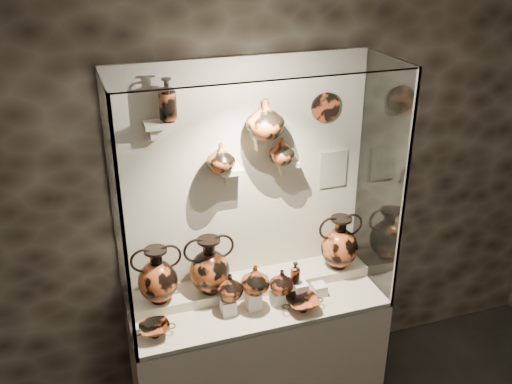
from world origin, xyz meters
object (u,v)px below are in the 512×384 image
(amphora_mid, at_px, (209,265))
(ovoid_vase_c, at_px, (282,151))
(ovoid_vase_a, at_px, (221,158))
(amphora_left, at_px, (157,275))
(lekythos_small, at_px, (295,272))
(kylix_left, at_px, (155,329))
(jug_c, at_px, (282,281))
(jug_b, at_px, (255,279))
(jug_a, at_px, (230,287))
(kylix_right, at_px, (303,303))
(lekythos_tall, at_px, (167,98))
(amphora_right, at_px, (340,242))
(ovoid_vase_b, at_px, (265,119))

(amphora_mid, relative_size, ovoid_vase_c, 2.31)
(ovoid_vase_a, bearing_deg, amphora_left, -176.25)
(lekythos_small, height_order, ovoid_vase_a, ovoid_vase_a)
(kylix_left, bearing_deg, jug_c, -8.88)
(ovoid_vase_a, bearing_deg, jug_b, -68.17)
(amphora_left, relative_size, jug_a, 2.16)
(amphora_mid, distance_m, lekythos_small, 0.56)
(jug_c, height_order, lekythos_small, lekythos_small)
(kylix_left, bearing_deg, amphora_left, 60.42)
(kylix_right, bearing_deg, jug_c, 119.77)
(jug_b, distance_m, lekythos_tall, 1.26)
(amphora_right, bearing_deg, amphora_mid, 172.19)
(kylix_left, bearing_deg, jug_b, -7.80)
(jug_b, xyz_separation_m, lekythos_small, (0.29, 0.03, -0.02))
(amphora_left, xyz_separation_m, ovoid_vase_c, (0.86, 0.07, 0.71))
(amphora_mid, bearing_deg, amphora_right, -8.05)
(amphora_mid, distance_m, amphora_right, 0.94)
(jug_c, distance_m, ovoid_vase_a, 0.91)
(amphora_mid, bearing_deg, amphora_left, 170.83)
(amphora_right, bearing_deg, jug_a, -176.81)
(amphora_right, xyz_separation_m, jug_b, (-0.69, -0.20, -0.04))
(lekythos_tall, relative_size, ovoid_vase_a, 1.55)
(amphora_right, relative_size, lekythos_small, 2.22)
(ovoid_vase_c, bearing_deg, lekythos_tall, 175.10)
(lekythos_tall, bearing_deg, ovoid_vase_c, 4.10)
(amphora_left, distance_m, ovoid_vase_a, 0.85)
(amphora_right, xyz_separation_m, lekythos_tall, (-1.13, 0.09, 1.11))
(jug_c, bearing_deg, ovoid_vase_b, 101.68)
(amphora_left, relative_size, ovoid_vase_b, 1.57)
(amphora_mid, xyz_separation_m, lekythos_tall, (-0.19, 0.09, 1.11))
(amphora_mid, relative_size, jug_a, 2.23)
(amphora_mid, xyz_separation_m, kylix_left, (-0.42, -0.25, -0.22))
(amphora_mid, distance_m, jug_b, 0.32)
(ovoid_vase_a, bearing_deg, kylix_right, -46.40)
(amphora_left, relative_size, amphora_right, 0.98)
(amphora_mid, distance_m, ovoid_vase_a, 0.72)
(jug_a, xyz_separation_m, kylix_right, (0.45, -0.14, -0.14))
(lekythos_tall, bearing_deg, kylix_right, -23.53)
(jug_a, distance_m, ovoid_vase_a, 0.83)
(lekythos_small, height_order, ovoid_vase_b, ovoid_vase_b)
(kylix_left, bearing_deg, ovoid_vase_c, 6.56)
(lekythos_small, bearing_deg, amphora_mid, 172.16)
(amphora_mid, relative_size, lekythos_small, 2.26)
(jug_a, relative_size, kylix_left, 0.73)
(amphora_right, height_order, lekythos_tall, lekythos_tall)
(amphora_right, height_order, jug_c, amphora_right)
(ovoid_vase_b, bearing_deg, amphora_mid, 174.85)
(amphora_right, height_order, lekythos_small, amphora_right)
(amphora_mid, xyz_separation_m, ovoid_vase_b, (0.39, 0.04, 0.94))
(amphora_left, xyz_separation_m, jug_a, (0.43, -0.17, -0.07))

